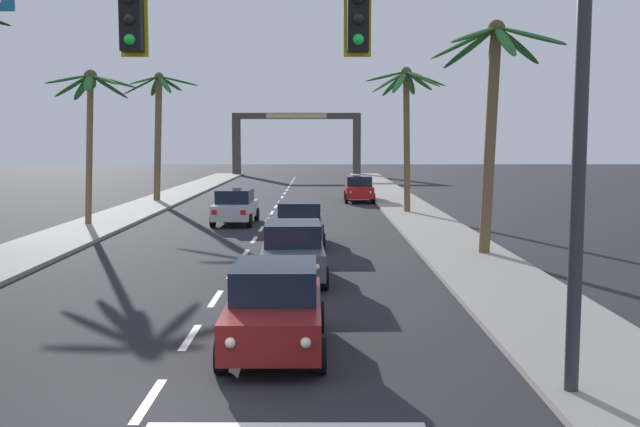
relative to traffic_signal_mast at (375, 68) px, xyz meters
The scene contains 15 objects.
ground_plane 6.25m from the traffic_signal_mast, 169.96° to the right, with size 220.00×220.00×0.00m, color #232328.
sidewalk_right 20.50m from the traffic_signal_mast, 77.42° to the left, with size 3.20×110.00×0.14m, color gray.
sidewalk_left 22.99m from the traffic_signal_mast, 120.18° to the left, with size 3.20×110.00×0.14m, color gray.
lane_markings 20.21m from the traffic_signal_mast, 99.02° to the left, with size 4.28×87.23×0.01m.
traffic_signal_mast is the anchor object (origin of this frame).
sedan_lead_at_stop_bar 5.35m from the traffic_signal_mast, 121.37° to the left, with size 1.97×4.46×1.68m.
sedan_third_in_queue 10.88m from the traffic_signal_mast, 99.09° to the left, with size 2.07×4.50×1.68m.
sedan_fifth_in_queue 17.62m from the traffic_signal_mast, 95.31° to the left, with size 1.99×4.47×1.68m.
sedan_oncoming_far 24.97m from the traffic_signal_mast, 101.46° to the left, with size 2.05×4.49×1.68m.
sedan_parked_nearest_kerb 37.24m from the traffic_signal_mast, 87.22° to the left, with size 2.00×4.47×1.68m.
palm_left_third 25.77m from the traffic_signal_mast, 116.34° to the left, with size 4.02×4.09×7.29m.
palm_left_farthest 38.12m from the traffic_signal_mast, 107.10° to the left, with size 4.79×4.47×8.37m.
palm_right_second 15.13m from the traffic_signal_mast, 69.89° to the left, with size 4.91×4.59×8.14m.
palm_right_third 29.14m from the traffic_signal_mast, 82.27° to the left, with size 4.41×4.17×7.98m.
town_gateway_arch 73.38m from the traffic_signal_mast, 92.71° to the left, with size 14.71×0.90×7.09m.
Camera 1 is at (2.69, -10.65, 4.09)m, focal length 41.24 mm.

